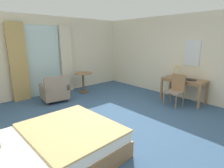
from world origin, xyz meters
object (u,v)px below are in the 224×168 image
(bed, at_px, (49,149))
(desk_chair, at_px, (176,89))
(desk_lamp, at_px, (176,68))
(armchair_by_window, at_px, (55,91))
(writing_desk, at_px, (184,82))
(closed_book, at_px, (190,80))
(round_cafe_table, at_px, (83,78))

(bed, bearing_deg, desk_chair, 0.81)
(desk_lamp, relative_size, armchair_by_window, 0.45)
(desk_lamp, distance_m, armchair_by_window, 3.99)
(desk_chair, relative_size, armchair_by_window, 1.09)
(armchair_by_window, bearing_deg, desk_lamp, -36.88)
(writing_desk, distance_m, desk_chair, 0.49)
(bed, xyz_separation_m, desk_chair, (3.96, 0.06, 0.25))
(closed_book, height_order, armchair_by_window, armchair_by_window)
(writing_desk, relative_size, round_cafe_table, 1.75)
(writing_desk, xyz_separation_m, closed_book, (-0.05, -0.22, 0.11))
(closed_book, bearing_deg, writing_desk, 76.65)
(bed, relative_size, desk_chair, 2.33)
(desk_lamp, bearing_deg, desk_chair, -147.90)
(writing_desk, relative_size, armchair_by_window, 1.49)
(bed, relative_size, desk_lamp, 5.59)
(desk_chair, distance_m, round_cafe_table, 3.30)
(round_cafe_table, bearing_deg, closed_book, -61.89)
(writing_desk, distance_m, round_cafe_table, 3.51)
(desk_chair, xyz_separation_m, closed_book, (0.43, -0.21, 0.24))
(desk_chair, height_order, closed_book, desk_chair)
(desk_chair, bearing_deg, bed, -179.19)
(desk_lamp, bearing_deg, closed_book, -105.41)
(writing_desk, relative_size, closed_book, 4.15)
(closed_book, bearing_deg, desk_chair, 152.91)
(bed, bearing_deg, desk_lamp, 5.31)
(writing_desk, xyz_separation_m, desk_lamp, (0.11, 0.36, 0.36))
(round_cafe_table, bearing_deg, writing_desk, -59.53)
(bed, height_order, round_cafe_table, bed)
(round_cafe_table, bearing_deg, desk_chair, -66.69)
(bed, height_order, desk_lamp, desk_lamp)
(armchair_by_window, bearing_deg, closed_book, -44.53)
(desk_chair, relative_size, desk_lamp, 2.40)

